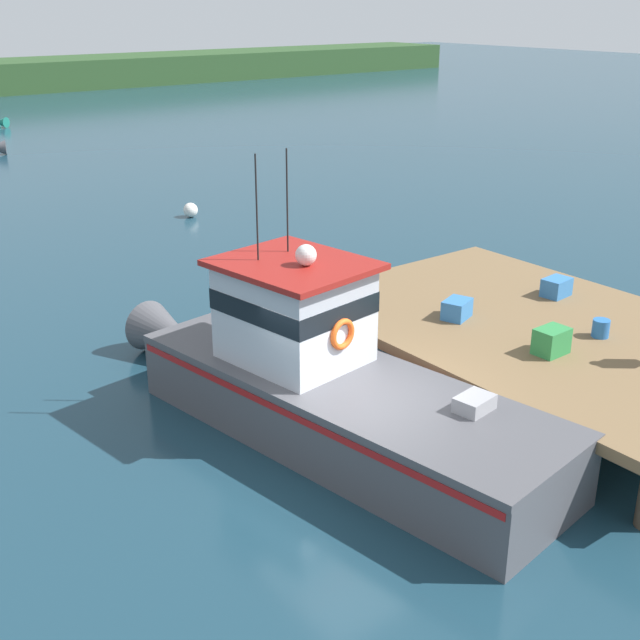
{
  "coord_description": "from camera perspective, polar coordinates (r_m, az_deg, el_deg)",
  "views": [
    {
      "loc": [
        -7.56,
        -9.11,
        7.13
      ],
      "look_at": [
        1.2,
        2.43,
        1.4
      ],
      "focal_mm": 45.69,
      "sensor_mm": 36.0,
      "label": 1
    }
  ],
  "objects": [
    {
      "name": "dock",
      "position": [
        16.51,
        15.23,
        -0.74
      ],
      "size": [
        6.0,
        9.0,
        1.2
      ],
      "color": "#4C3D2D",
      "rests_on": "ground"
    },
    {
      "name": "crate_single_far",
      "position": [
        16.39,
        9.56,
        0.77
      ],
      "size": [
        0.71,
        0.62,
        0.38
      ],
      "primitive_type": "cube",
      "rotation": [
        0.0,
        0.0,
        0.35
      ],
      "color": "#3370B2",
      "rests_on": "dock"
    },
    {
      "name": "mooring_buoy_outer",
      "position": [
        29.03,
        -9.06,
        7.61
      ],
      "size": [
        0.51,
        0.51,
        0.51
      ],
      "primitive_type": "sphere",
      "color": "silver",
      "rests_on": "ground"
    },
    {
      "name": "crate_stack_near_edge",
      "position": [
        18.1,
        16.23,
        2.22
      ],
      "size": [
        0.64,
        0.5,
        0.39
      ],
      "primitive_type": "cube",
      "rotation": [
        0.0,
        0.0,
        0.1
      ],
      "color": "#3370B2",
      "rests_on": "dock"
    },
    {
      "name": "main_fishing_boat",
      "position": [
        14.08,
        0.03,
        -4.19
      ],
      "size": [
        3.72,
        9.96,
        4.8
      ],
      "color": "#4C4C51",
      "rests_on": "ground"
    },
    {
      "name": "crate_single_by_cleat",
      "position": [
        15.1,
        15.9,
        -1.43
      ],
      "size": [
        0.61,
        0.46,
        0.48
      ],
      "primitive_type": "cube",
      "rotation": [
        0.0,
        0.0,
        0.03
      ],
      "color": "#2D8442",
      "rests_on": "dock"
    },
    {
      "name": "bait_bucket",
      "position": [
        16.16,
        19.07,
        -0.55
      ],
      "size": [
        0.32,
        0.32,
        0.34
      ],
      "primitive_type": "cylinder",
      "color": "#2866B2",
      "rests_on": "dock"
    },
    {
      "name": "ground_plane",
      "position": [
        13.82,
        2.16,
        -9.5
      ],
      "size": [
        200.0,
        200.0,
        0.0
      ],
      "primitive_type": "plane",
      "color": "#193847"
    }
  ]
}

